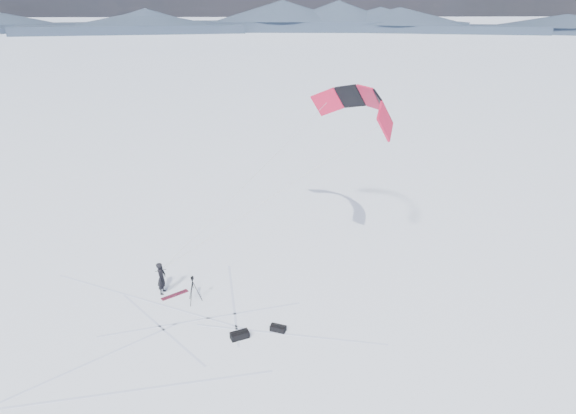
{
  "coord_description": "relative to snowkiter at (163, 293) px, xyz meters",
  "views": [
    {
      "loc": [
        3.26,
        -18.56,
        13.37
      ],
      "look_at": [
        5.82,
        4.86,
        3.65
      ],
      "focal_mm": 30.0,
      "sensor_mm": 36.0,
      "label": 1
    }
  ],
  "objects": [
    {
      "name": "gear_bag_b",
      "position": [
        5.54,
        -3.75,
        0.14
      ],
      "size": [
        0.78,
        0.61,
        0.32
      ],
      "rotation": [
        0.0,
        0.0,
        -0.45
      ],
      "color": "black",
      "rests_on": "ground"
    },
    {
      "name": "snowboard",
      "position": [
        0.61,
        -0.3,
        0.02
      ],
      "size": [
        1.34,
        0.97,
        0.04
      ],
      "primitive_type": "cube",
      "rotation": [
        0.0,
        0.0,
        0.56
      ],
      "color": "maroon",
      "rests_on": "ground"
    },
    {
      "name": "horizon_hills",
      "position": [
        0.78,
        -2.96,
        3.37
      ],
      "size": [
        704.0,
        705.94,
        8.42
      ],
      "color": "black",
      "rests_on": "ground"
    },
    {
      "name": "snow_tracks",
      "position": [
        1.11,
        -2.95,
        0.0
      ],
      "size": [
        17.62,
        10.25,
        0.01
      ],
      "color": "#AFB9D7",
      "rests_on": "ground"
    },
    {
      "name": "snowkiter",
      "position": [
        0.0,
        0.0,
        0.0
      ],
      "size": [
        0.53,
        0.7,
        1.72
      ],
      "primitive_type": "imported",
      "rotation": [
        0.0,
        0.0,
        1.37
      ],
      "color": "black",
      "rests_on": "ground"
    },
    {
      "name": "power_kite",
      "position": [
        10.68,
        3.62,
        8.64
      ],
      "size": [
        12.14,
        6.79,
        8.33
      ],
      "color": "#BD1434",
      "rests_on": "ground"
    },
    {
      "name": "tripod",
      "position": [
        1.63,
        -1.01,
        0.92
      ],
      "size": [
        0.68,
        0.73,
        1.42
      ],
      "rotation": [
        0.0,
        0.0,
        0.13
      ],
      "color": "black",
      "rests_on": "ground"
    },
    {
      "name": "ground",
      "position": [
        0.78,
        -2.96,
        0.0
      ],
      "size": [
        1800.0,
        1800.0,
        0.0
      ],
      "primitive_type": "plane",
      "color": "white"
    },
    {
      "name": "gear_bag_a",
      "position": [
        3.82,
        -4.08,
        0.16
      ],
      "size": [
        0.89,
        0.62,
        0.36
      ],
      "rotation": [
        0.0,
        0.0,
        0.32
      ],
      "color": "black",
      "rests_on": "ground"
    }
  ]
}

